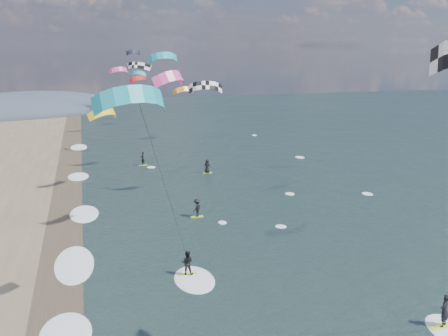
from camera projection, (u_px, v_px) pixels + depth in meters
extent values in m
cube|color=#382D23|center=(58.00, 300.00, 30.08)|extent=(3.00, 240.00, 0.00)
ellipsoid|color=#3D4756|center=(35.00, 105.00, 130.31)|extent=(40.00, 18.00, 7.00)
cube|color=#BBEC29|center=(443.00, 326.00, 27.18)|extent=(1.51, 0.45, 0.06)
imported|color=black|center=(444.00, 310.00, 26.95)|extent=(0.81, 0.75, 1.86)
cube|color=#BBEC29|center=(187.00, 274.00, 33.37)|extent=(1.29, 0.40, 0.06)
imported|color=black|center=(187.00, 263.00, 33.16)|extent=(0.96, 0.86, 1.64)
ellipsoid|color=white|center=(194.00, 279.00, 32.70)|extent=(2.60, 4.20, 0.12)
cylinder|color=black|center=(166.00, 189.00, 28.45)|extent=(0.02, 0.02, 13.32)
cube|color=#BBEC29|center=(197.00, 217.00, 44.68)|extent=(1.10, 0.35, 0.05)
imported|color=black|center=(197.00, 208.00, 44.48)|extent=(1.15, 1.20, 1.64)
cube|color=#BBEC29|center=(207.00, 173.00, 60.07)|extent=(1.10, 0.35, 0.05)
imported|color=black|center=(207.00, 166.00, 59.87)|extent=(0.96, 0.89, 1.64)
cube|color=#BBEC29|center=(143.00, 165.00, 63.99)|extent=(1.10, 0.35, 0.05)
imported|color=black|center=(143.00, 158.00, 63.78)|extent=(0.72, 0.74, 1.72)
ellipsoid|color=white|center=(78.00, 332.00, 26.65)|extent=(2.40, 5.40, 0.11)
ellipsoid|color=white|center=(79.00, 264.00, 35.07)|extent=(2.40, 5.40, 0.11)
ellipsoid|color=white|center=(79.00, 214.00, 45.35)|extent=(2.40, 5.40, 0.11)
ellipsoid|color=white|center=(79.00, 177.00, 58.44)|extent=(2.40, 5.40, 0.11)
ellipsoid|color=white|center=(79.00, 147.00, 75.28)|extent=(2.40, 5.40, 0.11)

